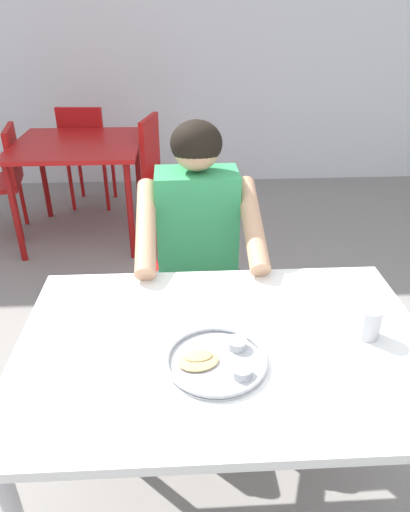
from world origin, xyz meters
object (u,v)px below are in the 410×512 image
thali_tray (217,360)px  table_background_red (78,154)px  table_foreground (224,361)px  drinking_cup (369,321)px  chair_red_far (87,150)px  chair_foreground (196,267)px  diner_foreground (198,244)px  chair_red_left (1,175)px  chair_red_right (165,169)px

thali_tray → table_background_red: (-0.82, 2.32, -0.09)m
table_foreground → thali_tray: thali_tray is taller
drinking_cup → chair_red_far: size_ratio=0.11×
thali_tray → drinking_cup: size_ratio=2.91×
chair_foreground → diner_foreground: (0.00, -0.22, 0.24)m
table_foreground → chair_foreground: (-0.05, 0.86, -0.17)m
chair_foreground → table_background_red: chair_foreground is taller
chair_red_left → chair_red_right: size_ratio=0.93×
chair_foreground → diner_foreground: bearing=-89.2°
chair_red_left → chair_red_right: 1.21m
table_background_red → chair_red_left: bearing=174.4°
chair_red_far → thali_tray: bearing=-73.2°
chair_red_far → table_foreground: bearing=-72.2°
table_foreground → chair_red_right: size_ratio=1.37×
chair_red_far → diner_foreground: bearing=-68.5°
diner_foreground → table_background_red: (-0.80, 1.59, -0.07)m
table_foreground → chair_red_far: chair_red_far is taller
diner_foreground → table_background_red: bearing=116.8°
drinking_cup → chair_foreground: 1.02m
thali_tray → chair_red_right: size_ratio=0.32×
drinking_cup → chair_red_far: bearing=115.3°
thali_tray → diner_foreground: diner_foreground is taller
drinking_cup → chair_foreground: bearing=119.3°
table_foreground → chair_red_left: chair_red_left is taller
table_foreground → thali_tray: (-0.03, -0.09, 0.08)m
thali_tray → table_background_red: thali_tray is taller
table_foreground → table_background_red: same height
chair_foreground → table_background_red: (-0.80, 1.37, 0.16)m
chair_foreground → table_background_red: size_ratio=0.92×
diner_foreground → chair_red_far: (-0.85, 2.16, -0.21)m
table_background_red → chair_red_right: 0.63m
drinking_cup → chair_foreground: size_ratio=0.12×
thali_tray → chair_red_left: (-1.41, 2.38, -0.26)m
diner_foreground → drinking_cup: bearing=-53.2°
chair_foreground → diner_foreground: diner_foreground is taller
table_background_red → table_foreground: bearing=-69.1°
diner_foreground → chair_red_right: 1.65m
chair_red_left → chair_red_far: (0.54, 0.52, 0.03)m
table_background_red → chair_red_far: (-0.05, 0.57, -0.13)m
chair_red_left → chair_red_far: 0.75m
drinking_cup → chair_red_right: size_ratio=0.11×
chair_red_left → chair_red_right: bearing=-1.1°
chair_foreground → chair_red_right: 1.42m
chair_red_right → chair_red_far: size_ratio=1.01×
table_foreground → chair_red_right: chair_red_right is taller
table_foreground → chair_red_right: 2.28m
table_foreground → thali_tray: size_ratio=4.28×
chair_red_left → chair_foreground: bearing=-45.8°
chair_red_right → chair_foreground: bearing=-82.8°
drinking_cup → table_foreground: bearing=-179.1°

